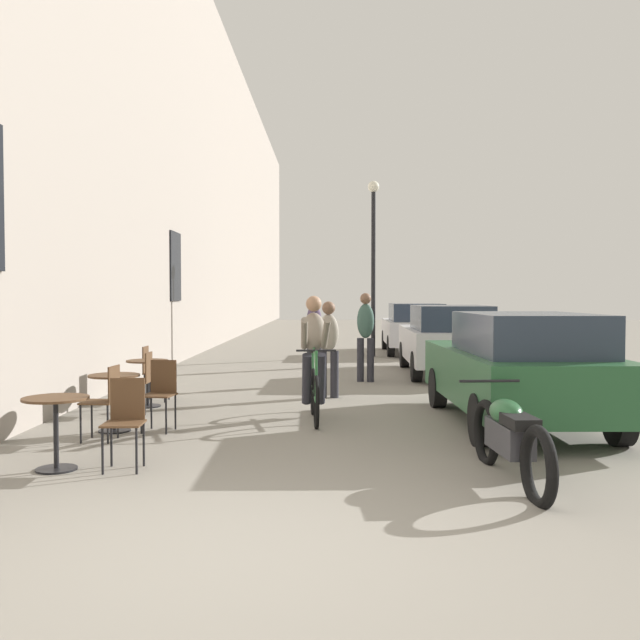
{
  "coord_description": "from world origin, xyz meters",
  "views": [
    {
      "loc": [
        0.67,
        -4.59,
        1.72
      ],
      "look_at": [
        0.37,
        14.51,
        1.04
      ],
      "focal_mm": 39.48,
      "sensor_mm": 36.0,
      "label": 1
    }
  ],
  "objects_px": {
    "cyclist_on_bicycle": "(314,361)",
    "parked_car_nearest": "(518,367)",
    "street_lamp": "(373,245)",
    "cafe_table_near": "(56,417)",
    "pedestrian_near": "(329,344)",
    "pedestrian_mid": "(366,332)",
    "pedestrian_far": "(314,327)",
    "parked_car_third": "(415,327)",
    "cafe_chair_mid_toward_street": "(161,390)",
    "cafe_table_mid": "(114,390)",
    "cafe_chair_near_toward_street": "(125,417)",
    "cafe_chair_far_toward_street": "(142,378)",
    "cafe_chair_far_toward_wall": "(152,369)",
    "parked_car_second": "(448,339)",
    "cafe_chair_mid_toward_wall": "(106,397)",
    "parked_motorcycle": "(510,437)",
    "cafe_table_far": "(147,373)"
  },
  "relations": [
    {
      "from": "parked_car_third",
      "to": "pedestrian_far",
      "type": "bearing_deg",
      "value": -123.78
    },
    {
      "from": "cafe_table_near",
      "to": "parked_car_third",
      "type": "height_order",
      "value": "parked_car_third"
    },
    {
      "from": "cafe_chair_mid_toward_street",
      "to": "parked_motorcycle",
      "type": "height_order",
      "value": "cafe_chair_mid_toward_street"
    },
    {
      "from": "parked_car_nearest",
      "to": "pedestrian_far",
      "type": "bearing_deg",
      "value": 111.56
    },
    {
      "from": "cyclist_on_bicycle",
      "to": "parked_car_nearest",
      "type": "height_order",
      "value": "cyclist_on_bicycle"
    },
    {
      "from": "pedestrian_mid",
      "to": "parked_car_third",
      "type": "height_order",
      "value": "pedestrian_mid"
    },
    {
      "from": "cafe_chair_far_toward_wall",
      "to": "pedestrian_far",
      "type": "relative_size",
      "value": 0.52
    },
    {
      "from": "pedestrian_mid",
      "to": "parked_car_nearest",
      "type": "height_order",
      "value": "pedestrian_mid"
    },
    {
      "from": "cafe_table_mid",
      "to": "parked_car_third",
      "type": "distance_m",
      "value": 13.11
    },
    {
      "from": "street_lamp",
      "to": "parked_car_second",
      "type": "bearing_deg",
      "value": -73.65
    },
    {
      "from": "pedestrian_mid",
      "to": "parked_car_second",
      "type": "bearing_deg",
      "value": 34.11
    },
    {
      "from": "cafe_table_mid",
      "to": "parked_motorcycle",
      "type": "height_order",
      "value": "parked_motorcycle"
    },
    {
      "from": "pedestrian_near",
      "to": "pedestrian_mid",
      "type": "relative_size",
      "value": 0.92
    },
    {
      "from": "pedestrian_far",
      "to": "parked_car_nearest",
      "type": "xyz_separation_m",
      "value": [
        2.87,
        -7.26,
        -0.19
      ]
    },
    {
      "from": "parked_car_nearest",
      "to": "pedestrian_mid",
      "type": "bearing_deg",
      "value": 110.92
    },
    {
      "from": "pedestrian_far",
      "to": "parked_car_second",
      "type": "relative_size",
      "value": 0.4
    },
    {
      "from": "cafe_chair_mid_toward_wall",
      "to": "street_lamp",
      "type": "height_order",
      "value": "street_lamp"
    },
    {
      "from": "cafe_table_mid",
      "to": "cafe_chair_far_toward_street",
      "type": "bearing_deg",
      "value": 90.71
    },
    {
      "from": "cafe_table_mid",
      "to": "cafe_table_far",
      "type": "relative_size",
      "value": 1.0
    },
    {
      "from": "pedestrian_mid",
      "to": "parked_motorcycle",
      "type": "xyz_separation_m",
      "value": [
        0.97,
        -7.43,
        -0.59
      ]
    },
    {
      "from": "cafe_table_near",
      "to": "cafe_chair_mid_toward_street",
      "type": "xyz_separation_m",
      "value": [
        0.54,
        2.04,
        -0.0
      ]
    },
    {
      "from": "cafe_chair_near_toward_street",
      "to": "cafe_chair_mid_toward_wall",
      "type": "xyz_separation_m",
      "value": [
        -0.62,
        1.31,
        0.0
      ]
    },
    {
      "from": "cafe_table_mid",
      "to": "parked_car_third",
      "type": "bearing_deg",
      "value": 66.58
    },
    {
      "from": "cafe_chair_near_toward_street",
      "to": "cafe_table_far",
      "type": "xyz_separation_m",
      "value": [
        -0.79,
        3.85,
        0.0
      ]
    },
    {
      "from": "cafe_chair_near_toward_street",
      "to": "pedestrian_near",
      "type": "distance_m",
      "value": 5.27
    },
    {
      "from": "cafe_table_far",
      "to": "pedestrian_near",
      "type": "xyz_separation_m",
      "value": [
        2.79,
        1.01,
        0.39
      ]
    },
    {
      "from": "cafe_chair_mid_toward_wall",
      "to": "cafe_chair_far_toward_street",
      "type": "xyz_separation_m",
      "value": [
        -0.09,
        1.93,
        0.0
      ]
    },
    {
      "from": "cafe_table_mid",
      "to": "cafe_chair_far_toward_wall",
      "type": "distance_m",
      "value": 2.54
    },
    {
      "from": "cafe_chair_near_toward_street",
      "to": "parked_car_third",
      "type": "height_order",
      "value": "parked_car_third"
    },
    {
      "from": "cafe_chair_mid_toward_street",
      "to": "pedestrian_near",
      "type": "bearing_deg",
      "value": 53.75
    },
    {
      "from": "cafe_chair_far_toward_wall",
      "to": "street_lamp",
      "type": "distance_m",
      "value": 9.68
    },
    {
      "from": "cyclist_on_bicycle",
      "to": "pedestrian_mid",
      "type": "bearing_deg",
      "value": 77.66
    },
    {
      "from": "cafe_table_near",
      "to": "parked_car_third",
      "type": "xyz_separation_m",
      "value": [
        5.18,
        13.99,
        0.24
      ]
    },
    {
      "from": "cafe_table_near",
      "to": "parked_car_third",
      "type": "relative_size",
      "value": 0.17
    },
    {
      "from": "cafe_table_near",
      "to": "cafe_chair_mid_toward_wall",
      "type": "bearing_deg",
      "value": 88.17
    },
    {
      "from": "pedestrian_near",
      "to": "pedestrian_mid",
      "type": "xyz_separation_m",
      "value": [
        0.73,
        2.17,
        0.09
      ]
    },
    {
      "from": "parked_car_nearest",
      "to": "street_lamp",
      "type": "bearing_deg",
      "value": 97.02
    },
    {
      "from": "cafe_chair_near_toward_street",
      "to": "cafe_chair_far_toward_street",
      "type": "bearing_deg",
      "value": 102.39
    },
    {
      "from": "parked_car_third",
      "to": "cafe_table_mid",
      "type": "bearing_deg",
      "value": -113.42
    },
    {
      "from": "pedestrian_far",
      "to": "parked_car_nearest",
      "type": "bearing_deg",
      "value": -68.44
    },
    {
      "from": "cyclist_on_bicycle",
      "to": "pedestrian_far",
      "type": "xyz_separation_m",
      "value": [
        -0.16,
        6.8,
        0.15
      ]
    },
    {
      "from": "cafe_table_far",
      "to": "cafe_chair_mid_toward_street",
      "type": "bearing_deg",
      "value": -70.62
    },
    {
      "from": "cafe_table_near",
      "to": "pedestrian_far",
      "type": "height_order",
      "value": "pedestrian_far"
    },
    {
      "from": "parked_car_third",
      "to": "cafe_chair_mid_toward_street",
      "type": "bearing_deg",
      "value": -111.22
    },
    {
      "from": "cafe_chair_near_toward_street",
      "to": "cyclist_on_bicycle",
      "type": "xyz_separation_m",
      "value": [
        1.81,
        2.82,
        0.29
      ]
    },
    {
      "from": "cyclist_on_bicycle",
      "to": "pedestrian_mid",
      "type": "xyz_separation_m",
      "value": [
        0.92,
        4.2,
        0.18
      ]
    },
    {
      "from": "cafe_chair_near_toward_street",
      "to": "cafe_chair_far_toward_street",
      "type": "xyz_separation_m",
      "value": [
        -0.71,
        3.24,
        0.0
      ]
    },
    {
      "from": "cafe_table_mid",
      "to": "cyclist_on_bicycle",
      "type": "relative_size",
      "value": 0.41
    },
    {
      "from": "pedestrian_near",
      "to": "cafe_chair_mid_toward_street",
      "type": "bearing_deg",
      "value": -126.25
    },
    {
      "from": "street_lamp",
      "to": "cafe_table_near",
      "type": "bearing_deg",
      "value": -106.8
    }
  ]
}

